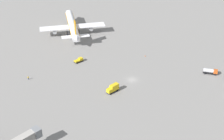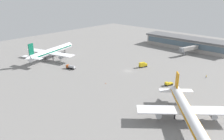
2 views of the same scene
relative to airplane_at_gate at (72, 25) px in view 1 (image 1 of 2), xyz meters
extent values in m
plane|color=gray|center=(52.21, -29.66, -5.14)|extent=(288.00, 288.00, 0.00)
cylinder|color=white|center=(-0.34, 0.39, 0.00)|extent=(28.65, 32.32, 4.28)
cone|color=white|center=(-13.88, 16.13, 0.00)|extent=(5.88, 5.90, 4.07)
cone|color=white|center=(13.20, -15.34, 0.64)|extent=(6.09, 6.30, 3.43)
cube|color=orange|center=(-0.34, 0.39, 0.32)|extent=(27.70, 31.20, 0.77)
cube|color=white|center=(0.93, -1.08, -0.43)|extent=(32.11, 28.86, 0.39)
cylinder|color=#A5A8AD|center=(-6.92, -7.84, -1.93)|extent=(5.09, 5.38, 2.36)
cylinder|color=#A5A8AD|center=(8.79, 5.67, -1.93)|extent=(5.09, 5.38, 2.36)
cube|color=white|center=(11.09, -12.89, 0.43)|extent=(13.50, 12.30, 0.31)
cube|color=orange|center=(11.09, -12.89, 5.57)|extent=(2.79, 3.14, 6.86)
cylinder|color=black|center=(-9.23, 10.73, -3.64)|extent=(0.51, 0.51, 3.00)
cylinder|color=black|center=(-0.90, -4.20, -3.64)|extent=(0.51, 0.51, 3.00)
cylinder|color=black|center=(4.29, 0.27, -3.64)|extent=(0.51, 0.51, 3.00)
cube|color=black|center=(49.29, -42.16, -4.59)|extent=(3.61, 5.91, 0.30)
cube|color=gold|center=(48.68, -43.95, -3.64)|extent=(2.38, 2.32, 1.60)
cube|color=#3F596B|center=(48.41, -44.72, -3.32)|extent=(1.54, 0.59, 0.90)
cube|color=gold|center=(49.58, -41.31, -3.14)|extent=(3.03, 4.21, 2.60)
cylinder|color=black|center=(49.55, -44.32, -4.74)|extent=(0.54, 0.85, 0.80)
cylinder|color=black|center=(47.76, -43.70, -4.74)|extent=(0.54, 0.85, 0.80)
cylinder|color=black|center=(50.83, -40.61, -4.74)|extent=(0.54, 0.85, 0.80)
cylinder|color=black|center=(49.03, -39.99, -4.74)|extent=(0.54, 0.85, 0.80)
cube|color=black|center=(22.30, -27.43, -4.59)|extent=(3.32, 4.79, 0.30)
cube|color=gold|center=(22.75, -26.21, -3.84)|extent=(2.41, 2.35, 1.20)
cube|color=#3F596B|center=(23.04, -25.46, -3.60)|extent=(1.52, 0.63, 0.67)
cube|color=gold|center=(21.98, -28.27, -4.14)|extent=(2.69, 3.10, 0.60)
cylinder|color=black|center=(21.95, -25.66, -4.74)|extent=(0.56, 0.85, 0.80)
cylinder|color=black|center=(23.73, -26.32, -4.74)|extent=(0.56, 0.85, 0.80)
cylinder|color=black|center=(20.87, -28.54, -4.74)|extent=(0.56, 0.85, 0.80)
cylinder|color=black|center=(22.65, -29.21, -4.74)|extent=(0.56, 0.85, 0.80)
cube|color=black|center=(81.46, -7.83, -4.59)|extent=(6.57, 3.39, 0.30)
cube|color=#BF4C19|center=(83.64, -7.28, -3.64)|extent=(2.21, 2.28, 1.60)
cube|color=#3F596B|center=(84.42, -7.08, -3.32)|extent=(0.47, 1.57, 0.90)
cylinder|color=#B7B7BC|center=(80.58, -8.05, -3.54)|extent=(4.80, 2.85, 1.80)
cylinder|color=black|center=(83.36, -6.37, -4.74)|extent=(0.85, 0.49, 0.80)
cylinder|color=black|center=(83.83, -8.21, -4.74)|extent=(0.85, 0.49, 0.80)
cylinder|color=black|center=(79.09, -7.45, -4.74)|extent=(0.85, 0.49, 0.80)
cylinder|color=black|center=(79.55, -9.29, -4.74)|extent=(0.85, 0.49, 0.80)
cylinder|color=#1E2338|center=(11.64, -51.48, -4.72)|extent=(0.42, 0.42, 0.85)
cylinder|color=yellow|center=(11.64, -51.48, -3.99)|extent=(0.50, 0.50, 0.60)
sphere|color=tan|center=(11.64, -51.48, -3.58)|extent=(0.22, 0.22, 0.22)
cylinder|color=yellow|center=(11.55, -51.70, -3.99)|extent=(0.10, 0.10, 0.54)
cylinder|color=yellow|center=(11.73, -51.26, -3.99)|extent=(0.10, 0.10, 0.54)
cube|color=slate|center=(42.21, -81.37, 0.06)|extent=(3.66, 3.17, 3.08)
cone|color=#EA590C|center=(48.58, -6.31, -4.84)|extent=(0.44, 0.44, 0.60)
camera|label=1|loc=(102.05, -139.55, 70.19)|focal=51.23mm
camera|label=2|loc=(-28.74, 72.68, 43.29)|focal=35.58mm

